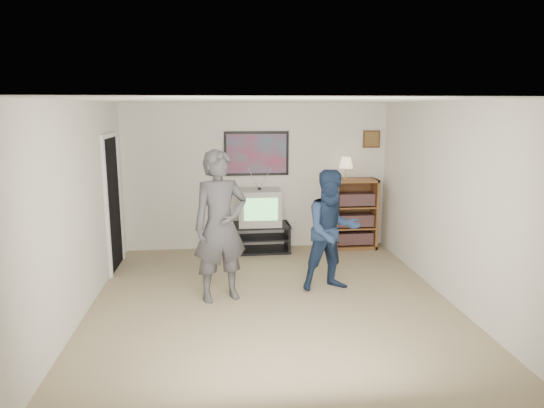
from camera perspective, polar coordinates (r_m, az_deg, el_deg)
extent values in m
cube|color=#806A51|center=(6.25, -0.02, -11.49)|extent=(4.50, 5.00, 0.01)
cube|color=white|center=(5.76, -0.02, 12.08)|extent=(4.50, 5.00, 0.01)
cube|color=silver|center=(8.33, -1.83, 3.23)|extent=(4.50, 0.01, 2.50)
cube|color=silver|center=(6.08, -21.63, -0.63)|extent=(0.01, 5.00, 2.50)
cube|color=silver|center=(6.51, 20.08, 0.23)|extent=(0.01, 5.00, 2.50)
cube|color=black|center=(8.23, -1.26, -2.50)|extent=(0.96, 0.55, 0.04)
cube|color=black|center=(8.34, -1.25, -5.42)|extent=(0.96, 0.55, 0.04)
cube|color=black|center=(8.26, -4.36, -4.05)|extent=(0.05, 0.51, 0.48)
cube|color=black|center=(8.33, 1.82, -3.89)|extent=(0.05, 0.51, 0.48)
imported|color=#3D3D40|center=(6.11, -6.09, -2.61)|extent=(0.81, 0.65, 1.92)
imported|color=#1B2B4A|center=(6.49, 7.08, -3.12)|extent=(0.88, 0.74, 1.63)
cube|color=white|center=(6.31, -6.48, -0.22)|extent=(0.04, 0.13, 0.04)
cube|color=white|center=(6.70, 6.62, -0.87)|extent=(0.07, 0.13, 0.04)
cube|color=black|center=(8.26, -1.84, 5.95)|extent=(1.10, 0.03, 0.75)
cube|color=white|center=(8.22, -5.72, 7.97)|extent=(0.28, 0.02, 0.14)
cube|color=#462516|center=(8.63, 11.63, 7.49)|extent=(0.30, 0.03, 0.30)
cube|color=black|center=(7.64, -18.25, 0.01)|extent=(0.03, 0.85, 2.00)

